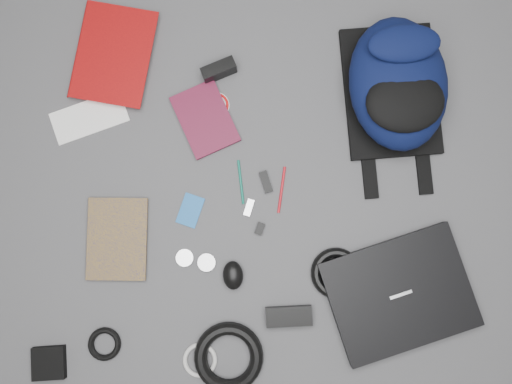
{
  "coord_description": "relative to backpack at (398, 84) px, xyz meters",
  "views": [
    {
      "loc": [
        -0.01,
        -0.11,
        1.42
      ],
      "look_at": [
        0.0,
        0.0,
        0.02
      ],
      "focal_mm": 35.0,
      "sensor_mm": 36.0,
      "label": 1
    }
  ],
  "objects": [
    {
      "name": "ground",
      "position": [
        -0.4,
        -0.27,
        -0.09
      ],
      "size": [
        4.0,
        4.0,
        0.0
      ],
      "primitive_type": "plane",
      "color": "#4F4F51",
      "rests_on": "ground"
    },
    {
      "name": "backpack",
      "position": [
        0.0,
        0.0,
        0.0
      ],
      "size": [
        0.29,
        0.42,
        0.17
      ],
      "primitive_type": null,
      "rotation": [
        0.0,
        0.0,
        0.02
      ],
      "color": "black",
      "rests_on": "ground"
    },
    {
      "name": "laptop",
      "position": [
        -0.03,
        -0.57,
        -0.07
      ],
      "size": [
        0.44,
        0.38,
        0.04
      ],
      "primitive_type": "cube",
      "rotation": [
        0.0,
        0.0,
        0.26
      ],
      "color": "black",
      "rests_on": "ground"
    },
    {
      "name": "textbook_red",
      "position": [
        -0.89,
        0.18,
        -0.07
      ],
      "size": [
        0.28,
        0.33,
        0.03
      ],
      "primitive_type": "imported",
      "rotation": [
        0.0,
        0.0,
        -0.24
      ],
      "color": "maroon",
      "rests_on": "ground"
    },
    {
      "name": "comic_book",
      "position": [
        -0.89,
        -0.37,
        -0.08
      ],
      "size": [
        0.18,
        0.24,
        0.02
      ],
      "primitive_type": "imported",
      "rotation": [
        0.0,
        0.0,
        -0.07
      ],
      "color": "#C6960E",
      "rests_on": "ground"
    },
    {
      "name": "envelope",
      "position": [
        -0.87,
        -0.02,
        -0.08
      ],
      "size": [
        0.23,
        0.15,
        0.0
      ],
      "primitive_type": "cube",
      "rotation": [
        0.0,
        0.0,
        0.29
      ],
      "color": "white",
      "rests_on": "ground"
    },
    {
      "name": "dvd_case",
      "position": [
        -0.54,
        -0.05,
        -0.08
      ],
      "size": [
        0.2,
        0.23,
        0.02
      ],
      "primitive_type": "cube",
      "rotation": [
        0.0,
        0.0,
        0.36
      ],
      "color": "#4B0E22",
      "rests_on": "ground"
    },
    {
      "name": "compact_camera",
      "position": [
        -0.49,
        0.09,
        -0.06
      ],
      "size": [
        0.1,
        0.07,
        0.06
      ],
      "primitive_type": "cube",
      "rotation": [
        0.0,
        0.0,
        0.34
      ],
      "color": "black",
      "rests_on": "ground"
    },
    {
      "name": "sticker_disc",
      "position": [
        -0.5,
        -0.01,
        -0.08
      ],
      "size": [
        0.08,
        0.08,
        0.0
      ],
      "primitive_type": "cylinder",
      "rotation": [
        0.0,
        0.0,
        -0.02
      ],
      "color": "silver",
      "rests_on": "ground"
    },
    {
      "name": "pen_teal",
      "position": [
        -0.45,
        -0.23,
        -0.08
      ],
      "size": [
        0.01,
        0.13,
        0.01
      ],
      "primitive_type": "cylinder",
      "rotation": [
        1.57,
        0.0,
        0.06
      ],
      "color": "#0B634E",
      "rests_on": "ground"
    },
    {
      "name": "pen_red",
      "position": [
        -0.33,
        -0.26,
        -0.08
      ],
      "size": [
        0.03,
        0.13,
        0.01
      ],
      "primitive_type": "cylinder",
      "rotation": [
        1.57,
        0.0,
        -0.2
      ],
      "color": "red",
      "rests_on": "ground"
    },
    {
      "name": "id_badge",
      "position": [
        -0.59,
        -0.31,
        -0.08
      ],
      "size": [
        0.09,
        0.1,
        0.0
      ],
      "primitive_type": "cube",
      "rotation": [
        0.0,
        0.0,
        -0.39
      ],
      "color": "#165DAB",
      "rests_on": "ground"
    },
    {
      "name": "usb_black",
      "position": [
        -0.37,
        -0.24,
        -0.08
      ],
      "size": [
        0.04,
        0.07,
        0.01
      ],
      "primitive_type": "cube",
      "rotation": [
        0.0,
        0.0,
        0.25
      ],
      "color": "black",
      "rests_on": "ground"
    },
    {
      "name": "usb_silver",
      "position": [
        -0.43,
        -0.31,
        -0.08
      ],
      "size": [
        0.04,
        0.05,
        0.01
      ],
      "primitive_type": "cube",
      "rotation": [
        0.0,
        0.0,
        -0.36
      ],
      "color": "silver",
      "rests_on": "ground"
    },
    {
      "name": "key_fob",
      "position": [
        -0.4,
        -0.37,
        -0.08
      ],
      "size": [
        0.03,
        0.04,
        0.01
      ],
      "primitive_type": "cube",
      "rotation": [
        0.0,
        0.0,
        -0.42
      ],
      "color": "black",
      "rests_on": "ground"
    },
    {
      "name": "mouse",
      "position": [
        -0.48,
        -0.49,
        -0.07
      ],
      "size": [
        0.06,
        0.08,
        0.04
      ],
      "primitive_type": "ellipsoid",
      "rotation": [
        0.0,
        0.0,
        0.01
      ],
      "color": "black",
      "rests_on": "ground"
    },
    {
      "name": "headphone_left",
      "position": [
        -0.55,
        -0.45,
        -0.08
      ],
      "size": [
        0.07,
        0.07,
        0.01
      ],
      "primitive_type": "cylinder",
      "rotation": [
        0.0,
        0.0,
        -0.42
      ],
      "color": "#ADADAF",
      "rests_on": "ground"
    },
    {
      "name": "headphone_right",
      "position": [
        -0.62,
        -0.44,
        -0.08
      ],
      "size": [
        0.06,
        0.06,
        0.01
      ],
      "primitive_type": "cylinder",
      "rotation": [
        0.0,
        0.0,
        0.33
      ],
      "color": "silver",
      "rests_on": "ground"
    },
    {
      "name": "cable_coil",
      "position": [
        -0.2,
        -0.51,
        -0.07
      ],
      "size": [
        0.18,
        0.18,
        0.03
      ],
      "primitive_type": "torus",
      "rotation": [
        0.0,
        0.0,
        0.29
      ],
      "color": "black",
      "rests_on": "ground"
    },
    {
      "name": "power_brick",
      "position": [
        -0.33,
        -0.62,
        -0.07
      ],
      "size": [
        0.13,
        0.06,
        0.03
      ],
      "primitive_type": "cube",
      "rotation": [
        0.0,
        0.0,
        -0.01
      ],
      "color": "black",
      "rests_on": "ground"
    },
    {
      "name": "power_cord_coil",
      "position": [
        -0.51,
        -0.71,
        -0.07
      ],
      "size": [
        0.25,
        0.25,
        0.04
      ],
      "primitive_type": "torus",
      "rotation": [
        0.0,
        0.0,
        -0.42
      ],
      "color": "black",
      "rests_on": "ground"
    },
    {
      "name": "pouch",
      "position": [
        -1.0,
        -0.7,
        -0.07
      ],
      "size": [
        0.09,
        0.09,
        0.02
      ],
      "primitive_type": "cube",
      "rotation": [
        0.0,
        0.0,
        0.0
      ],
      "color": "black",
      "rests_on": "ground"
    },
    {
      "name": "earbud_coil",
      "position": [
        -0.85,
        -0.66,
        -0.08
      ],
      "size": [
        0.11,
        0.11,
        0.02
      ],
      "primitive_type": "torus",
      "rotation": [
        0.0,
        0.0,
        0.19
      ],
      "color": "black",
      "rests_on": "ground"
    },
    {
      "name": "white_cable_coil",
      "position": [
        -0.59,
        -0.72,
        -0.08
      ],
      "size": [
        0.12,
        0.12,
        0.01
      ],
      "primitive_type": "torus",
      "rotation": [
        0.0,
        0.0,
        -0.36
      ],
      "color": "silver",
      "rests_on": "ground"
    }
  ]
}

